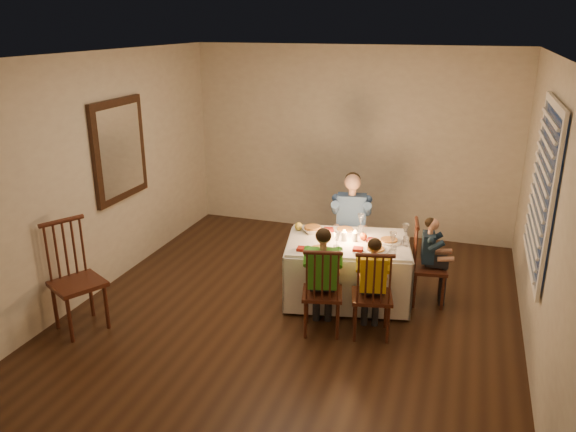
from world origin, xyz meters
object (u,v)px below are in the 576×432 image
(chair_near_right, at_px, (370,334))
(chair_extra, at_px, (84,328))
(child_teal, at_px, (426,302))
(serving_bowl, at_px, (313,230))
(chair_adult, at_px, (349,272))
(chair_near_left, at_px, (321,331))
(dining_table, at_px, (348,258))
(child_yellow, at_px, (370,334))
(child_green, at_px, (321,331))
(chair_end, at_px, (426,302))
(adult, at_px, (349,272))

(chair_near_right, relative_size, chair_extra, 0.83)
(child_teal, bearing_deg, serving_bowl, 84.08)
(chair_adult, distance_m, chair_near_right, 1.42)
(chair_near_left, bearing_deg, chair_near_right, 177.02)
(dining_table, xyz_separation_m, chair_near_right, (0.38, -0.66, -0.48))
(child_yellow, bearing_deg, chair_adult, -82.10)
(chair_near_left, relative_size, child_yellow, 0.91)
(chair_near_left, height_order, serving_bowl, serving_bowl)
(child_teal, bearing_deg, chair_near_right, 143.08)
(child_green, distance_m, child_teal, 1.32)
(chair_near_right, height_order, child_teal, child_teal)
(chair_adult, distance_m, child_teal, 1.07)
(serving_bowl, bearing_deg, chair_adult, 59.12)
(chair_end, xyz_separation_m, adult, (-0.96, 0.48, 0.00))
(child_yellow, bearing_deg, chair_end, -131.21)
(dining_table, xyz_separation_m, chair_near_left, (-0.08, -0.75, -0.48))
(chair_adult, relative_size, chair_near_left, 1.00)
(chair_near_left, bearing_deg, adult, -102.25)
(chair_near_left, xyz_separation_m, child_yellow, (0.47, 0.09, 0.00))
(chair_near_right, height_order, adult, adult)
(adult, bearing_deg, child_teal, -36.33)
(chair_near_left, bearing_deg, chair_extra, 3.52)
(dining_table, bearing_deg, child_yellow, -71.64)
(chair_near_right, bearing_deg, dining_table, -72.49)
(chair_adult, relative_size, chair_near_right, 1.00)
(chair_end, relative_size, adult, 0.74)
(adult, distance_m, child_teal, 1.07)
(chair_adult, bearing_deg, chair_extra, -146.23)
(chair_extra, bearing_deg, dining_table, -29.73)
(chair_end, bearing_deg, child_yellow, 143.08)
(dining_table, xyz_separation_m, chair_extra, (-2.35, -1.44, -0.48))
(chair_near_left, relative_size, adult, 0.74)
(chair_near_left, xyz_separation_m, adult, (-0.03, 1.42, 0.00))
(serving_bowl, bearing_deg, child_green, -68.25)
(dining_table, distance_m, chair_near_left, 0.89)
(chair_end, bearing_deg, chair_extra, 108.72)
(chair_near_left, xyz_separation_m, chair_end, (0.93, 0.93, 0.00))
(chair_near_left, distance_m, adult, 1.42)
(dining_table, xyz_separation_m, child_green, (-0.08, -0.75, -0.48))
(chair_adult, bearing_deg, chair_near_left, -98.37)
(chair_near_left, relative_size, serving_bowl, 3.99)
(chair_adult, height_order, chair_near_left, same)
(chair_near_right, xyz_separation_m, chair_extra, (-2.73, -0.78, 0.00))
(dining_table, relative_size, chair_extra, 1.33)
(child_green, bearing_deg, chair_end, -148.34)
(child_teal, height_order, serving_bowl, serving_bowl)
(chair_end, relative_size, child_yellow, 0.91)
(chair_adult, bearing_deg, child_teal, -36.33)
(child_green, bearing_deg, adult, -102.25)
(chair_extra, distance_m, adult, 3.07)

